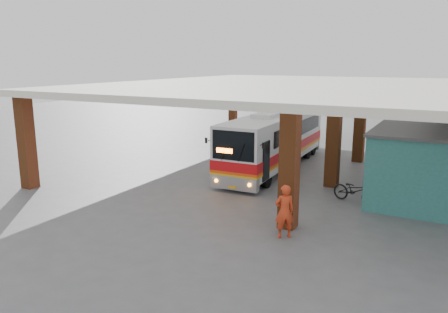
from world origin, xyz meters
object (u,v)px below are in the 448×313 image
pedestrian (284,211)px  red_chair (380,163)px  motorcycle (355,191)px  coach_bus (275,140)px

pedestrian → red_chair: pedestrian is taller
pedestrian → red_chair: bearing=-133.4°
motorcycle → pedestrian: 5.11m
coach_bus → pedestrian: bearing=-68.2°
coach_bus → pedestrian: coach_bus is taller
motorcycle → red_chair: motorcycle is taller
coach_bus → motorcycle: bearing=-39.7°
motorcycle → red_chair: 6.73m
red_chair → coach_bus: bearing=-133.9°
motorcycle → coach_bus: bearing=69.8°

